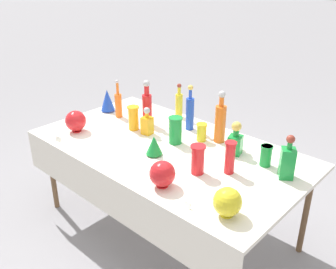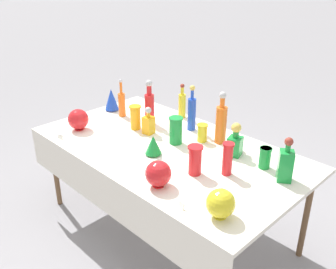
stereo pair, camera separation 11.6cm
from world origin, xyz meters
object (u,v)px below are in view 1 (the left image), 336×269
Objects in this scene: tall_bottle_4 at (220,121)px; square_decanter_0 at (235,140)px; slender_vase_1 at (202,131)px; round_bowl_0 at (227,202)px; slender_vase_2 at (198,159)px; square_decanter_1 at (287,161)px; fluted_vase_0 at (107,100)px; tall_bottle_0 at (190,112)px; square_decanter_2 at (147,123)px; tall_bottle_3 at (147,106)px; tall_bottle_1 at (118,104)px; slender_vase_4 at (176,130)px; round_bowl_2 at (162,174)px; tall_bottle_2 at (179,104)px; slender_vase_5 at (133,117)px; slender_vase_0 at (266,155)px; fluted_vase_1 at (154,145)px; slender_vase_3 at (230,157)px; round_bowl_1 at (76,121)px.

tall_bottle_4 reaches higher than square_decanter_0.
round_bowl_0 reaches higher than slender_vase_1.
slender_vase_2 is (0.29, -0.41, 0.03)m from slender_vase_1.
fluted_vase_0 is at bearing -178.75° from square_decanter_1.
tall_bottle_0 is at bearing 167.79° from square_decanter_0.
tall_bottle_3 is at bearing 135.31° from square_decanter_2.
slender_vase_1 is at bearing -142.85° from tall_bottle_4.
square_decanter_1 is at bearing 37.36° from slender_vase_2.
tall_bottle_1 is 2.44× the size of slender_vase_1.
tall_bottle_4 is 0.35m from slender_vase_4.
round_bowl_2 is at bearing -129.71° from square_decanter_1.
square_decanter_1 is at bearing -14.41° from tall_bottle_2.
square_decanter_1 is 1.76m from fluted_vase_0.
slender_vase_5 is at bearing 160.51° from round_bowl_0.
slender_vase_0 is 0.70m from slender_vase_4.
slender_vase_5 is at bearing -155.56° from tall_bottle_4.
square_decanter_1 is (0.63, -0.14, -0.05)m from tall_bottle_4.
tall_bottle_0 is 1.67× the size of square_decanter_2.
square_decanter_2 is 0.37m from fluted_vase_1.
square_decanter_0 is 0.43m from square_decanter_1.
fluted_vase_1 is at bearing -112.92° from tall_bottle_4.
square_decanter_0 is (0.20, -0.09, -0.06)m from tall_bottle_4.
slender_vase_3 is (0.83, -0.06, 0.03)m from square_decanter_2.
tall_bottle_0 is 0.25m from slender_vase_1.
tall_bottle_0 reaches higher than fluted_vase_0.
tall_bottle_2 is at bearing 78.11° from slender_vase_5.
tall_bottle_4 reaches higher than slender_vase_2.
tall_bottle_3 is 2.61× the size of slender_vase_0.
fluted_vase_0 is at bearing 162.15° from round_bowl_0.
tall_bottle_1 is 0.80m from fluted_vase_1.
fluted_vase_0 is 0.98m from fluted_vase_1.
slender_vase_2 is at bearing -41.59° from tall_bottle_2.
slender_vase_4 is (-0.23, -0.25, -0.06)m from tall_bottle_4.
square_decanter_0 is (0.52, -0.11, -0.05)m from tall_bottle_0.
slender_vase_2 reaches higher than round_bowl_1.
slender_vase_4 is 1.19× the size of round_bowl_1.
square_decanter_2 is 1.61× the size of slender_vase_1.
square_decanter_1 reaches higher than round_bowl_1.
tall_bottle_3 is at bearing 89.12° from slender_vase_5.
round_bowl_0 is at bearing -94.92° from square_decanter_1.
round_bowl_2 is (-0.34, -0.67, 0.01)m from slender_vase_0.
round_bowl_1 is at bearing -117.15° from tall_bottle_2.
slender_vase_1 is at bearing 108.31° from round_bowl_2.
fluted_vase_0 is at bearing -170.88° from tall_bottle_4.
fluted_vase_1 is at bearing 163.78° from round_bowl_0.
slender_vase_2 is at bearing 148.77° from round_bowl_0.
tall_bottle_2 is at bearing 150.31° from slender_vase_3.
fluted_vase_1 is 0.86× the size of round_bowl_2.
slender_vase_4 is (-0.86, -0.11, -0.01)m from square_decanter_1.
round_bowl_2 is (-0.21, -0.42, -0.03)m from slender_vase_3.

